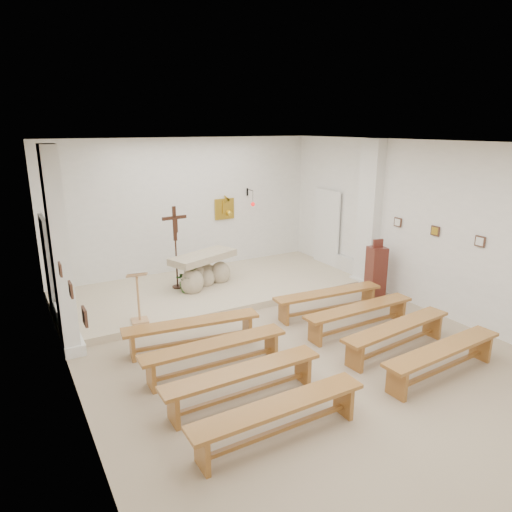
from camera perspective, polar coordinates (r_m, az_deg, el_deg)
ground at (r=8.06m, az=5.17°, el=-11.92°), size 7.00×10.00×0.00m
wall_left at (r=6.18m, az=-22.10°, el=-4.24°), size 0.02×10.00×3.50m
wall_right at (r=9.80m, az=22.48°, el=2.88°), size 0.02×10.00×3.50m
wall_back at (r=11.74m, az=-8.68°, el=5.90°), size 7.00×0.02×3.50m
ceiling at (r=7.14m, az=5.88°, el=13.70°), size 7.00×10.00×0.02m
sanctuary_platform at (r=10.84m, az=-5.44°, el=-4.02°), size 6.98×3.00×0.15m
pilaster_left at (r=8.10m, az=-23.31°, el=0.25°), size 0.26×0.55×3.50m
pilaster_right at (r=11.02m, az=13.95°, el=4.96°), size 0.26×0.55×3.50m
gold_wall_relief at (r=12.14m, az=-3.97°, el=5.89°), size 0.55×0.04×0.55m
sanctuary_lamp at (r=12.21m, az=-0.48°, el=6.74°), size 0.11×0.36×0.44m
station_frame_left_front at (r=5.45m, az=-20.63°, el=-7.10°), size 0.03×0.20×0.20m
station_frame_left_mid at (r=6.38m, az=-22.15°, el=-3.91°), size 0.03×0.20×0.20m
station_frame_left_rear at (r=7.33m, az=-23.28°, el=-1.54°), size 0.03×0.20×0.20m
station_frame_right_front at (r=9.34m, az=26.21°, el=1.66°), size 0.03×0.20×0.20m
station_frame_right_mid at (r=9.91m, az=21.49°, el=2.94°), size 0.03×0.20×0.20m
station_frame_right_rear at (r=10.55m, az=17.31°, el=4.06°), size 0.03×0.20×0.20m
radiator_left at (r=9.23m, az=-23.22°, el=-7.65°), size 0.10×0.85×0.52m
radiator_right at (r=11.91m, az=11.39°, el=-1.42°), size 0.10×0.85×0.52m
altar at (r=10.72m, az=-6.63°, el=-2.02°), size 1.75×1.16×0.84m
lectern at (r=8.91m, az=-14.52°, el=-4.92°), size 0.41×0.36×1.04m
crucifix_stand at (r=10.46m, az=-10.03°, el=1.79°), size 0.58×0.25×1.90m
potted_plant at (r=10.40m, az=-8.71°, el=-3.01°), size 0.64×0.63×0.53m
donation_pedestal at (r=10.61m, az=14.75°, el=-1.94°), size 0.43×0.43×1.36m
bench_left_front at (r=8.11m, az=-7.99°, el=-8.88°), size 2.41×0.69×0.50m
bench_right_front at (r=9.51m, az=8.99°, el=-5.10°), size 2.40×0.58×0.50m
bench_left_second at (r=7.33m, az=-5.18°, el=-11.62°), size 2.39×0.43×0.50m
bench_right_second at (r=8.85m, az=12.79°, el=-6.94°), size 2.38×0.39×0.50m
bench_left_third at (r=6.59m, az=-1.64°, el=-14.94°), size 2.38×0.38×0.50m
bench_right_third at (r=8.25m, az=17.20°, el=-9.01°), size 2.41×0.61×0.50m
bench_left_fourth at (r=5.91m, az=2.91°, el=-18.99°), size 2.38×0.38×0.50m
bench_right_fourth at (r=7.72m, az=22.33°, el=-11.33°), size 2.40×0.51×0.50m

